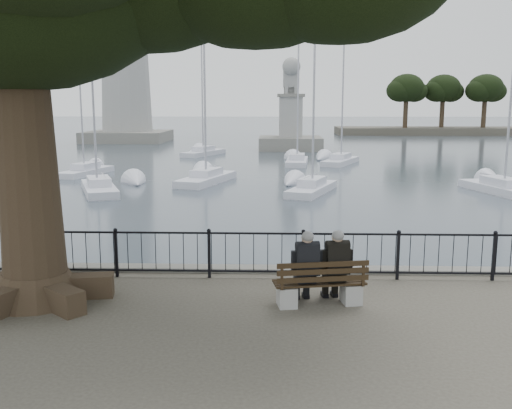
{
  "coord_description": "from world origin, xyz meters",
  "views": [
    {
      "loc": [
        0.38,
        -9.24,
        3.68
      ],
      "look_at": [
        0.0,
        2.5,
        1.6
      ],
      "focal_mm": 40.0,
      "sensor_mm": 36.0,
      "label": 1
    }
  ],
  "objects_px": {
    "lion_monument": "(290,127)",
    "bench": "(320,289)",
    "person_right": "(335,269)",
    "person_left": "(305,270)",
    "lighthouse": "(124,38)"
  },
  "relations": [
    {
      "from": "person_right",
      "to": "lion_monument",
      "type": "height_order",
      "value": "lion_monument"
    },
    {
      "from": "lion_monument",
      "to": "person_left",
      "type": "bearing_deg",
      "value": -91.21
    },
    {
      "from": "bench",
      "to": "lighthouse",
      "type": "height_order",
      "value": "lighthouse"
    },
    {
      "from": "person_right",
      "to": "lighthouse",
      "type": "height_order",
      "value": "lighthouse"
    },
    {
      "from": "person_left",
      "to": "lion_monument",
      "type": "relative_size",
      "value": 0.15
    },
    {
      "from": "bench",
      "to": "lighthouse",
      "type": "distance_m",
      "value": 65.07
    },
    {
      "from": "lion_monument",
      "to": "person_right",
      "type": "bearing_deg",
      "value": -90.56
    },
    {
      "from": "lion_monument",
      "to": "bench",
      "type": "bearing_deg",
      "value": -90.9
    },
    {
      "from": "lighthouse",
      "to": "lion_monument",
      "type": "bearing_deg",
      "value": -31.12
    },
    {
      "from": "bench",
      "to": "lighthouse",
      "type": "bearing_deg",
      "value": 107.47
    },
    {
      "from": "bench",
      "to": "person_left",
      "type": "bearing_deg",
      "value": 168.92
    },
    {
      "from": "lion_monument",
      "to": "lighthouse",
      "type": "bearing_deg",
      "value": 148.88
    },
    {
      "from": "person_left",
      "to": "bench",
      "type": "bearing_deg",
      "value": -11.08
    },
    {
      "from": "person_left",
      "to": "lion_monument",
      "type": "xyz_separation_m",
      "value": [
        1.03,
        49.0,
        0.71
      ]
    },
    {
      "from": "lighthouse",
      "to": "lion_monument",
      "type": "distance_m",
      "value": 25.51
    }
  ]
}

